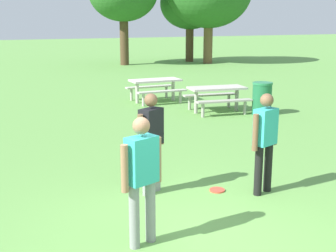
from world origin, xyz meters
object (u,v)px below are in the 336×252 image
(picnic_table_far, at_px, (155,85))
(trash_can_beside_table, at_px, (262,98))
(tree_broad_center, at_px, (190,4))
(person_catcher, at_px, (142,173))
(person_bystander, at_px, (151,137))
(person_thrower, at_px, (265,137))
(picnic_table_near, at_px, (217,94))
(frisbee, at_px, (217,190))

(picnic_table_far, bearing_deg, trash_can_beside_table, -57.49)
(tree_broad_center, bearing_deg, picnic_table_far, -121.11)
(person_catcher, distance_m, person_bystander, 1.73)
(person_thrower, height_order, person_bystander, same)
(person_catcher, relative_size, trash_can_beside_table, 1.71)
(tree_broad_center, bearing_deg, trash_can_beside_table, -109.49)
(person_thrower, height_order, picnic_table_far, person_thrower)
(trash_can_beside_table, relative_size, tree_broad_center, 0.18)
(picnic_table_near, height_order, trash_can_beside_table, trash_can_beside_table)
(person_bystander, relative_size, trash_can_beside_table, 1.71)
(picnic_table_far, bearing_deg, person_bystander, -112.90)
(person_thrower, xyz_separation_m, tree_broad_center, (9.33, 21.22, 2.75))
(frisbee, distance_m, tree_broad_center, 23.39)
(frisbee, xyz_separation_m, tree_broad_center, (9.96, 20.84, 3.68))
(person_catcher, bearing_deg, trash_can_beside_table, 44.65)
(frisbee, distance_m, picnic_table_far, 8.32)
(frisbee, height_order, picnic_table_far, picnic_table_far)
(person_catcher, xyz_separation_m, tree_broad_center, (11.72, 22.03, 2.75))
(picnic_table_near, relative_size, trash_can_beside_table, 1.95)
(person_thrower, height_order, person_catcher, same)
(trash_can_beside_table, xyz_separation_m, tree_broad_center, (5.69, 16.07, 3.21))
(picnic_table_near, bearing_deg, person_bystander, -128.96)
(person_catcher, xyz_separation_m, trash_can_beside_table, (6.03, 5.96, -0.46))
(person_catcher, relative_size, frisbee, 6.48)
(frisbee, bearing_deg, person_bystander, 159.88)
(frisbee, height_order, picnic_table_near, picnic_table_near)
(picnic_table_near, distance_m, tree_broad_center, 16.93)
(person_thrower, relative_size, person_bystander, 1.00)
(person_catcher, height_order, picnic_table_near, person_catcher)
(person_bystander, bearing_deg, frisbee, -20.12)
(person_thrower, bearing_deg, frisbee, 149.40)
(picnic_table_near, xyz_separation_m, picnic_table_far, (-1.02, 2.38, 0.00))
(person_thrower, relative_size, frisbee, 6.48)
(person_catcher, distance_m, trash_can_beside_table, 8.49)
(person_catcher, xyz_separation_m, person_bystander, (0.75, 1.56, 0.00))
(picnic_table_near, bearing_deg, person_catcher, -126.26)
(person_thrower, distance_m, frisbee, 1.18)
(person_catcher, bearing_deg, picnic_table_far, 66.61)
(person_catcher, height_order, frisbee, person_catcher)
(person_catcher, bearing_deg, frisbee, 33.92)
(picnic_table_far, bearing_deg, picnic_table_near, -66.70)
(person_bystander, height_order, picnic_table_near, person_bystander)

